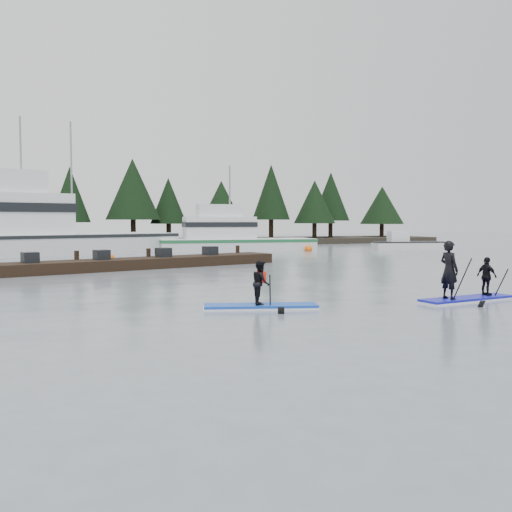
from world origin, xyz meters
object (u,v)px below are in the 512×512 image
object	(u,v)px
fishing_boat_medium	(233,244)
paddleboard_duo	(464,280)
paddleboard_solo	(261,293)
fishing_boat_large	(28,243)
floating_dock	(138,263)

from	to	relation	value
fishing_boat_medium	paddleboard_duo	size ratio (longest dim) A/B	3.76
paddleboard_solo	fishing_boat_medium	bearing A→B (deg)	88.62
fishing_boat_large	paddleboard_duo	xyz separation A→B (m)	(12.84, -30.90, -0.22)
fishing_boat_large	paddleboard_solo	world-z (taller)	fishing_boat_large
fishing_boat_medium	paddleboard_solo	xyz separation A→B (m)	(-9.44, -29.53, -0.09)
fishing_boat_large	paddleboard_duo	world-z (taller)	fishing_boat_large
fishing_boat_large	fishing_boat_medium	xyz separation A→B (m)	(15.78, -0.41, -0.34)
fishing_boat_large	floating_dock	bearing A→B (deg)	-86.75
paddleboard_duo	fishing_boat_large	bearing A→B (deg)	105.74
fishing_boat_medium	paddleboard_duo	world-z (taller)	fishing_boat_medium
paddleboard_duo	paddleboard_solo	bearing A→B (deg)	164.71
fishing_boat_large	paddleboard_solo	size ratio (longest dim) A/B	6.37
floating_dock	fishing_boat_medium	bearing A→B (deg)	38.86
fishing_boat_medium	floating_dock	size ratio (longest dim) A/B	0.80
fishing_boat_medium	fishing_boat_large	bearing A→B (deg)	-174.46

